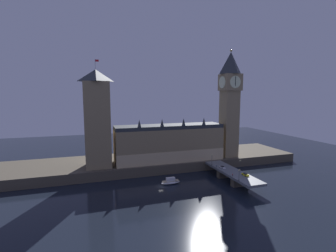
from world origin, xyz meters
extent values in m
plane|color=black|center=(0.00, 0.00, 0.00)|extent=(400.00, 400.00, 0.00)
cube|color=#4C4438|center=(0.00, 39.00, 3.04)|extent=(220.00, 42.00, 6.08)
cube|color=#8E7A56|center=(14.50, 29.24, 17.02)|extent=(72.67, 17.47, 21.89)
cube|color=#D5B989|center=(14.50, 20.38, 10.02)|extent=(72.67, 0.20, 7.88)
cube|color=#2D3338|center=(14.50, 29.24, 29.17)|extent=(72.67, 16.07, 2.40)
cone|color=#2D3338|center=(-7.30, 21.81, 32.78)|extent=(2.40, 2.40, 4.82)
cone|color=#2D3338|center=(7.23, 21.81, 32.78)|extent=(2.40, 2.40, 4.82)
cone|color=#2D3338|center=(21.76, 21.81, 32.78)|extent=(2.40, 2.40, 4.82)
cone|color=#2D3338|center=(36.30, 21.81, 32.78)|extent=(2.40, 2.40, 4.82)
cube|color=#8E7A56|center=(58.53, 26.77, 29.62)|extent=(10.54, 10.54, 47.09)
cube|color=#8E7A56|center=(58.53, 26.77, 58.92)|extent=(12.44, 12.44, 11.50)
cylinder|color=beige|center=(58.53, 20.43, 58.92)|extent=(8.27, 0.25, 8.27)
cylinder|color=beige|center=(58.53, 33.11, 58.92)|extent=(8.27, 0.25, 8.27)
cylinder|color=beige|center=(64.87, 26.77, 58.92)|extent=(0.25, 8.27, 8.27)
cylinder|color=beige|center=(52.18, 26.77, 58.92)|extent=(0.25, 8.27, 8.27)
cube|color=black|center=(58.53, 20.24, 59.54)|extent=(0.36, 0.10, 6.21)
pyramid|color=#2D3338|center=(58.53, 26.77, 72.19)|extent=(12.44, 12.44, 15.04)
sphere|color=gold|center=(58.53, 26.77, 80.50)|extent=(1.60, 1.60, 1.60)
cube|color=#8E7A56|center=(-31.76, 29.00, 32.10)|extent=(14.99, 14.99, 52.05)
pyramid|color=#2D3338|center=(-31.76, 29.00, 61.66)|extent=(15.29, 15.29, 7.08)
cylinder|color=#99999E|center=(-31.76, 29.00, 68.21)|extent=(0.24, 0.24, 6.00)
cube|color=red|center=(-30.66, 29.00, 70.31)|extent=(2.00, 0.08, 1.20)
cube|color=slate|center=(41.71, -5.00, 5.38)|extent=(11.21, 46.00, 1.40)
cube|color=#4C4438|center=(41.71, -12.67, 2.34)|extent=(9.53, 3.20, 4.68)
cube|color=#4C4438|center=(41.71, 2.67, 2.34)|extent=(9.53, 3.20, 4.68)
cube|color=white|center=(39.24, 1.80, 6.60)|extent=(1.73, 4.47, 0.69)
cube|color=black|center=(39.24, 1.80, 7.17)|extent=(1.42, 2.01, 0.45)
cylinder|color=black|center=(38.42, 3.19, 6.40)|extent=(0.22, 0.64, 0.64)
cylinder|color=black|center=(40.07, 3.19, 6.40)|extent=(0.22, 0.64, 0.64)
cylinder|color=black|center=(38.42, 0.42, 6.40)|extent=(0.22, 0.64, 0.64)
cylinder|color=black|center=(40.07, 0.42, 6.40)|extent=(0.22, 0.64, 0.64)
cube|color=yellow|center=(44.18, -14.20, 6.68)|extent=(1.95, 4.36, 0.84)
cube|color=black|center=(44.18, -14.20, 7.33)|extent=(1.60, 1.96, 0.45)
cylinder|color=black|center=(45.10, -15.55, 6.40)|extent=(0.22, 0.64, 0.64)
cylinder|color=black|center=(43.25, -15.55, 6.40)|extent=(0.22, 0.64, 0.64)
cylinder|color=black|center=(45.10, -12.85, 6.40)|extent=(0.22, 0.64, 0.64)
cylinder|color=black|center=(43.25, -12.85, 6.40)|extent=(0.22, 0.64, 0.64)
cylinder|color=black|center=(36.78, -13.19, 6.50)|extent=(0.28, 0.28, 0.84)
cylinder|color=maroon|center=(36.78, -13.19, 7.27)|extent=(0.38, 0.38, 0.70)
sphere|color=tan|center=(36.78, -13.19, 7.73)|extent=(0.23, 0.23, 0.23)
cylinder|color=black|center=(36.78, 4.49, 6.50)|extent=(0.28, 0.28, 0.83)
cylinder|color=navy|center=(36.78, 4.49, 7.26)|extent=(0.38, 0.38, 0.69)
sphere|color=tan|center=(36.78, 4.49, 7.71)|extent=(0.22, 0.22, 0.22)
cylinder|color=#2D3333|center=(36.38, -19.72, 6.33)|extent=(0.56, 0.56, 0.50)
cylinder|color=#2D3333|center=(36.38, -19.72, 8.89)|extent=(0.18, 0.18, 4.61)
sphere|color=#F9E5A3|center=(36.38, -19.72, 11.74)|extent=(0.60, 0.60, 0.60)
sphere|color=#F9E5A3|center=(35.93, -19.72, 11.39)|extent=(0.44, 0.44, 0.44)
sphere|color=#F9E5A3|center=(36.83, -19.72, 11.39)|extent=(0.44, 0.44, 0.44)
cylinder|color=#2D3333|center=(47.05, -5.00, 6.33)|extent=(0.56, 0.56, 0.50)
cylinder|color=#2D3333|center=(47.05, -5.00, 9.07)|extent=(0.18, 0.18, 4.97)
sphere|color=#F9E5A3|center=(47.05, -5.00, 12.11)|extent=(0.60, 0.60, 0.60)
sphere|color=#F9E5A3|center=(46.60, -5.00, 11.76)|extent=(0.44, 0.44, 0.44)
sphere|color=#F9E5A3|center=(47.50, -5.00, 11.76)|extent=(0.44, 0.44, 0.44)
cylinder|color=#2D3333|center=(36.38, 9.72, 6.33)|extent=(0.56, 0.56, 0.50)
cylinder|color=#2D3333|center=(36.38, 9.72, 9.53)|extent=(0.18, 0.18, 5.89)
sphere|color=#F9E5A3|center=(36.38, 9.72, 13.02)|extent=(0.60, 0.60, 0.60)
sphere|color=#F9E5A3|center=(35.93, 9.72, 12.67)|extent=(0.44, 0.44, 0.44)
sphere|color=#F9E5A3|center=(36.83, 9.72, 12.67)|extent=(0.44, 0.44, 0.44)
ellipsoid|color=white|center=(6.17, 1.72, 0.94)|extent=(10.94, 3.62, 1.88)
cube|color=tan|center=(6.17, 1.72, 1.80)|extent=(9.63, 2.90, 0.24)
cube|color=silver|center=(6.17, 1.72, 2.86)|extent=(4.93, 2.23, 1.88)
camera|label=1|loc=(-36.07, -123.89, 49.99)|focal=26.00mm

